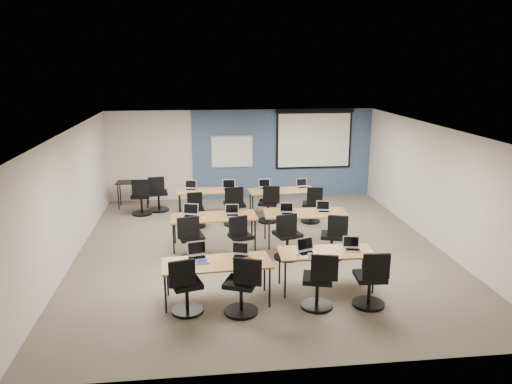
{
  "coord_description": "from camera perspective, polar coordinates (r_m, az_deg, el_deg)",
  "views": [
    {
      "loc": [
        -1.32,
        -10.37,
        4.05
      ],
      "look_at": [
        -0.05,
        0.4,
        1.23
      ],
      "focal_mm": 35.0,
      "sensor_mm": 36.0,
      "label": 1
    }
  ],
  "objects": [
    {
      "name": "task_chair_1",
      "position": [
        8.34,
        -1.54,
        -11.14
      ],
      "size": [
        0.6,
        0.57,
        1.05
      ],
      "rotation": [
        0.0,
        0.0,
        -0.39
      ],
      "color": "black",
      "rests_on": "floor"
    },
    {
      "name": "task_chair_4",
      "position": [
        10.51,
        -7.46,
        -5.72
      ],
      "size": [
        0.56,
        0.56,
        1.03
      ],
      "rotation": [
        0.0,
        0.0,
        0.22
      ],
      "color": "black",
      "rests_on": "floor"
    },
    {
      "name": "laptop_2",
      "position": [
        9.08,
        5.75,
        -6.55
      ],
      "size": [
        0.34,
        0.29,
        0.25
      ],
      "rotation": [
        0.0,
        0.0,
        0.34
      ],
      "color": "#B0B1B4",
      "rests_on": "training_table_front_right"
    },
    {
      "name": "task_chair_5",
      "position": [
        10.62,
        -1.84,
        -5.55
      ],
      "size": [
        0.51,
        0.49,
        0.98
      ],
      "rotation": [
        0.0,
        0.0,
        0.34
      ],
      "color": "black",
      "rests_on": "floor"
    },
    {
      "name": "utility_table",
      "position": [
        14.72,
        -13.9,
        0.81
      ],
      "size": [
        0.92,
        0.51,
        0.75
      ],
      "rotation": [
        0.0,
        0.0,
        -0.02
      ],
      "color": "black",
      "rests_on": "floor"
    },
    {
      "name": "ceiling",
      "position": [
        10.54,
        0.54,
        7.2
      ],
      "size": [
        8.0,
        9.0,
        0.02
      ],
      "primitive_type": "cube",
      "color": "white",
      "rests_on": "ground"
    },
    {
      "name": "spare_chair_b",
      "position": [
        13.95,
        -12.98,
        -0.88
      ],
      "size": [
        0.55,
        0.55,
        1.03
      ],
      "rotation": [
        0.0,
        0.0,
        -0.07
      ],
      "color": "black",
      "rests_on": "floor"
    },
    {
      "name": "mouse_6",
      "position": [
        11.16,
        4.69,
        -2.74
      ],
      "size": [
        0.07,
        0.1,
        0.03
      ],
      "primitive_type": "ellipsoid",
      "rotation": [
        0.0,
        0.0,
        0.19
      ],
      "color": "white",
      "rests_on": "training_table_mid_right"
    },
    {
      "name": "blue_accent_panel",
      "position": [
        15.3,
        3.07,
        4.39
      ],
      "size": [
        5.5,
        0.04,
        2.7
      ],
      "primitive_type": "cube",
      "color": "#3D5977",
      "rests_on": "wall_back"
    },
    {
      "name": "spare_chair_a",
      "position": [
        14.18,
        -11.12,
        -0.53
      ],
      "size": [
        0.55,
        0.55,
        1.02
      ],
      "rotation": [
        0.0,
        0.0,
        0.14
      ],
      "color": "black",
      "rests_on": "floor"
    },
    {
      "name": "laptop_6",
      "position": [
        11.33,
        3.58,
        -2.19
      ],
      "size": [
        0.3,
        0.26,
        0.23
      ],
      "rotation": [
        0.0,
        0.0,
        -0.17
      ],
      "color": "beige",
      "rests_on": "training_table_mid_right"
    },
    {
      "name": "training_table_mid_right",
      "position": [
        11.48,
        5.66,
        -2.55
      ],
      "size": [
        1.89,
        0.79,
        0.73
      ],
      "rotation": [
        0.0,
        0.0,
        -0.06
      ],
      "color": "brown",
      "rests_on": "floor"
    },
    {
      "name": "laptop_5",
      "position": [
        11.21,
        -2.74,
        -2.37
      ],
      "size": [
        0.31,
        0.26,
        0.24
      ],
      "rotation": [
        0.0,
        0.0,
        -0.08
      ],
      "color": "silver",
      "rests_on": "training_table_mid_left"
    },
    {
      "name": "whiteboard",
      "position": [
        15.06,
        -2.74,
        4.61
      ],
      "size": [
        1.28,
        0.03,
        0.98
      ],
      "color": "silver",
      "rests_on": "wall_back"
    },
    {
      "name": "task_chair_11",
      "position": [
        13.02,
        6.39,
        -1.79
      ],
      "size": [
        0.5,
        0.5,
        0.98
      ],
      "rotation": [
        0.0,
        0.0,
        -0.25
      ],
      "color": "black",
      "rests_on": "floor"
    },
    {
      "name": "task_chair_9",
      "position": [
        12.73,
        -2.48,
        -1.94
      ],
      "size": [
        0.57,
        0.57,
        1.05
      ],
      "rotation": [
        0.0,
        0.0,
        0.1
      ],
      "color": "black",
      "rests_on": "floor"
    },
    {
      "name": "snack_bowl",
      "position": [
        8.63,
        -1.02,
        -7.86
      ],
      "size": [
        0.3,
        0.3,
        0.06
      ],
      "primitive_type": "imported",
      "rotation": [
        0.0,
        0.0,
        0.32
      ],
      "color": "brown",
      "rests_on": "training_table_front_left"
    },
    {
      "name": "wall_right",
      "position": [
        11.97,
        19.89,
        0.64
      ],
      "size": [
        0.04,
        9.0,
        2.7
      ],
      "primitive_type": "cube",
      "color": "beige",
      "rests_on": "ground"
    },
    {
      "name": "training_table_front_left",
      "position": [
        8.69,
        -4.49,
        -8.27
      ],
      "size": [
        1.86,
        0.78,
        0.73
      ],
      "rotation": [
        0.0,
        0.0,
        0.06
      ],
      "color": "#9C562D",
      "rests_on": "floor"
    },
    {
      "name": "snack_plate",
      "position": [
        8.89,
        5.59,
        -7.41
      ],
      "size": [
        0.19,
        0.19,
        0.01
      ],
      "primitive_type": "cylinder",
      "rotation": [
        0.0,
        0.0,
        -0.07
      ],
      "color": "white",
      "rests_on": "training_table_front_right"
    },
    {
      "name": "task_chair_6",
      "position": [
        10.58,
        3.58,
        -5.47
      ],
      "size": [
        0.58,
        0.57,
        1.04
      ],
      "rotation": [
        0.0,
        0.0,
        0.28
      ],
      "color": "black",
      "rests_on": "floor"
    },
    {
      "name": "task_chair_8",
      "position": [
        12.67,
        -6.9,
        -2.35
      ],
      "size": [
        0.46,
        0.46,
        0.95
      ],
      "rotation": [
        0.0,
        0.0,
        0.12
      ],
      "color": "black",
      "rests_on": "floor"
    },
    {
      "name": "wall_left",
      "position": [
        11.05,
        -20.53,
        -0.53
      ],
      "size": [
        0.04,
        9.0,
        2.7
      ],
      "primitive_type": "cube",
      "color": "beige",
      "rests_on": "ground"
    },
    {
      "name": "mouse_3",
      "position": [
        9.31,
        12.98,
        -6.65
      ],
      "size": [
        0.08,
        0.1,
        0.03
      ],
      "primitive_type": "ellipsoid",
      "rotation": [
        0.0,
        0.0,
        -0.31
      ],
      "color": "white",
      "rests_on": "training_table_front_right"
    },
    {
      "name": "mouse_9",
      "position": [
        13.3,
        -2.04,
        0.16
      ],
      "size": [
        0.08,
        0.11,
        0.04
      ],
      "primitive_type": "ellipsoid",
      "rotation": [
        0.0,
        0.0,
        -0.19
      ],
      "color": "white",
      "rests_on": "training_table_back_left"
    },
    {
      "name": "mouse_0",
      "position": [
        8.69,
        -5.46,
        -7.9
      ],
      "size": [
        0.07,
        0.1,
        0.03
      ],
      "primitive_type": "ellipsoid",
      "rotation": [
        0.0,
        0.0,
        0.15
      ],
      "color": "white",
      "rests_on": "training_table_front_left"
    },
    {
      "name": "wall_back",
      "position": [
        15.17,
        -1.62,
        4.31
      ],
      "size": [
        8.0,
        0.04,
        2.7
      ],
      "primitive_type": "cube",
      "color": "beige",
      "rests_on": "ground"
    },
    {
      "name": "laptop_11",
      "position": [
        13.72,
        5.29,
        0.76
      ],
      "size": [
        0.31,
        0.26,
        0.24
      ],
      "rotation": [
        0.0,
        0.0,
        0.18
      ],
      "color": "#ACACB2",
      "rests_on": "training_table_back_right"
    },
    {
      "name": "laptop_10",
      "position": [
        13.58,
        1.0,
        0.68
      ],
      "size": [
        0.32,
        0.27,
        0.24
      ],
      "rotation": [
        0.0,
        0.0,
        0.04
      ],
      "color": "silver",
      "rests_on": "training_table_back_right"
    },
    {
      "name": "floor",
      "position": [
        11.21,
        0.51,
        -6.61
      ],
      "size": [
        8.0,
        9.0,
        0.02
      ],
      "primitive_type": "cube",
      "color": "#6B6354",
      "rests_on": "ground"
    },
    {
      "name": "laptop_9",
      "position": [
        13.47,
        -3.1,
        0.56
      ],
      "size": [
        0.35,
        0.29,
        0.26
      ],
      "rotation": [
        0.0,
        0.0,
        -0.03
      ],
      "color": "#BABAC6",
      "rests_on": "training_table_back_left"
    },
    {
      "name": "training_table_back_right",
      "position": [
        13.42,
        2.97,
        0.02
      ],
      "size": [
        1.77,
        0.74,
        0.73
      ],
      "rotation": [
        0.0,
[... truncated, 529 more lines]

